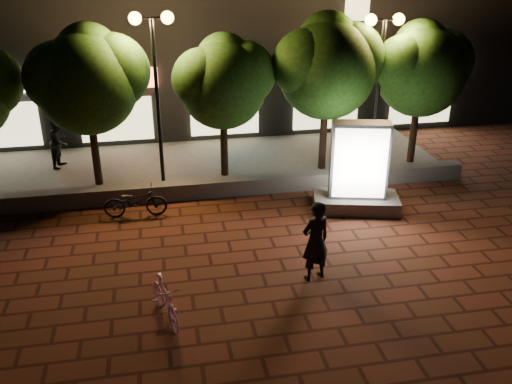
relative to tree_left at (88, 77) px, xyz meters
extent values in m
plane|color=#5B291C|center=(3.45, -5.46, -3.44)|extent=(80.00, 80.00, 0.00)
cube|color=slate|center=(3.45, -1.46, -3.19)|extent=(16.00, 0.45, 0.50)
cube|color=slate|center=(3.45, 1.04, -3.40)|extent=(16.00, 5.00, 0.08)
cube|color=beige|center=(-3.55, 3.48, -2.34)|extent=(2.60, 0.10, 1.60)
cube|color=#FF673A|center=(0.45, 3.48, -0.84)|extent=(3.20, 0.12, 0.70)
cube|color=beige|center=(0.45, 3.48, -2.34)|extent=(2.60, 0.10, 1.60)
cube|color=#4CBDEC|center=(4.45, 3.48, -0.84)|extent=(3.20, 0.12, 0.70)
cube|color=beige|center=(4.45, 3.48, -2.34)|extent=(2.60, 0.10, 1.60)
cube|color=orange|center=(8.45, 3.48, -0.84)|extent=(3.20, 0.12, 0.70)
cube|color=beige|center=(8.45, 3.48, -2.34)|extent=(2.60, 0.10, 1.60)
cube|color=white|center=(12.45, 3.48, -0.84)|extent=(3.20, 0.12, 0.70)
cube|color=beige|center=(12.45, 3.48, -2.34)|extent=(2.60, 0.10, 1.60)
cube|color=beige|center=(9.45, 3.48, 1.56)|extent=(0.90, 0.10, 1.20)
cylinder|color=black|center=(-0.05, -0.06, -2.19)|extent=(0.24, 0.24, 2.34)
sphere|color=#315E1B|center=(-0.05, -0.06, -0.20)|extent=(3.00, 3.00, 3.00)
sphere|color=#315E1B|center=(0.70, 0.14, 0.10)|extent=(2.25, 2.25, 2.25)
sphere|color=#315E1B|center=(-0.73, -0.21, 0.05)|extent=(2.10, 2.10, 2.10)
sphere|color=#315E1B|center=(0.05, 0.29, 0.55)|extent=(1.95, 1.95, 1.95)
cylinder|color=black|center=(3.95, -0.06, -2.26)|extent=(0.24, 0.24, 2.21)
sphere|color=#315E1B|center=(3.95, -0.06, -0.42)|extent=(2.70, 2.70, 2.70)
sphere|color=#315E1B|center=(4.62, 0.14, -0.12)|extent=(2.03, 2.03, 2.02)
sphere|color=#315E1B|center=(3.34, -0.21, -0.17)|extent=(1.89, 1.89, 1.89)
sphere|color=#315E1B|center=(4.05, 0.29, 0.26)|extent=(1.76, 1.76, 1.76)
cylinder|color=black|center=(7.25, -0.06, -2.15)|extent=(0.24, 0.24, 2.43)
sphere|color=#315E1B|center=(7.25, -0.06, -0.08)|extent=(3.10, 3.10, 3.10)
sphere|color=#315E1B|center=(8.02, 0.14, 0.22)|extent=(2.33, 2.33, 2.33)
sphere|color=#315E1B|center=(6.55, -0.21, 0.17)|extent=(2.17, 2.17, 2.17)
sphere|color=#315E1B|center=(7.35, 0.29, 0.69)|extent=(2.01, 2.02, 2.02)
cylinder|color=black|center=(10.45, -0.06, -2.22)|extent=(0.24, 0.24, 2.29)
sphere|color=#315E1B|center=(10.45, -0.06, -0.27)|extent=(2.90, 2.90, 2.90)
sphere|color=#315E1B|center=(11.17, 0.14, 0.03)|extent=(2.18, 2.17, 2.17)
sphere|color=#315E1B|center=(9.79, -0.21, -0.02)|extent=(2.03, 2.03, 2.03)
sphere|color=#315E1B|center=(10.55, 0.29, 0.45)|extent=(1.89, 1.88, 1.88)
cylinder|color=black|center=(1.95, -0.26, -0.86)|extent=(0.12, 0.12, 5.00)
cylinder|color=black|center=(1.95, -0.26, 1.64)|extent=(0.90, 0.08, 0.08)
sphere|color=#FF9A3F|center=(1.50, -0.26, 1.64)|extent=(0.36, 0.36, 0.36)
sphere|color=#FF9A3F|center=(2.40, -0.26, 1.64)|extent=(0.36, 0.36, 0.36)
cylinder|color=black|center=(8.95, -0.26, -0.96)|extent=(0.12, 0.12, 4.80)
cylinder|color=black|center=(8.95, -0.26, 1.44)|extent=(0.90, 0.08, 0.08)
sphere|color=#FF9A3F|center=(8.50, -0.26, 1.44)|extent=(0.36, 0.36, 0.36)
sphere|color=#FF9A3F|center=(9.40, -0.26, 1.44)|extent=(0.36, 0.36, 0.36)
cube|color=slate|center=(7.32, -3.14, -3.25)|extent=(2.61, 1.74, 0.40)
cube|color=#4C4C51|center=(7.32, -3.14, -1.95)|extent=(1.68, 0.91, 2.19)
cube|color=white|center=(7.26, -3.42, -1.95)|extent=(1.41, 0.39, 1.99)
cube|color=white|center=(7.39, -2.86, -1.95)|extent=(1.41, 0.39, 1.99)
imported|color=#F4A2D8|center=(1.76, -7.32, -2.98)|extent=(0.85, 1.60, 0.93)
imported|color=black|center=(5.13, -6.41, -2.49)|extent=(0.81, 0.65, 1.92)
imported|color=black|center=(1.12, -2.46, -2.99)|extent=(1.76, 0.67, 0.91)
imported|color=black|center=(-1.38, 1.70, -2.50)|extent=(0.84, 0.97, 1.72)
camera|label=1|loc=(1.85, -16.67, 3.52)|focal=38.67mm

